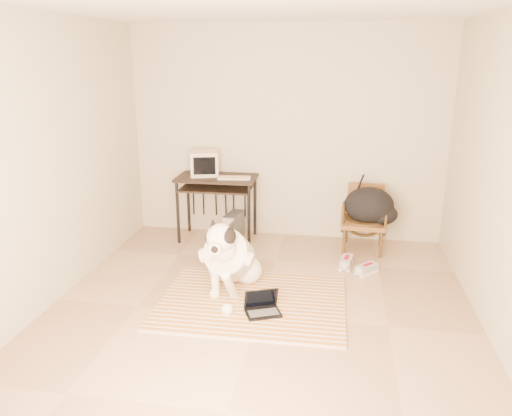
% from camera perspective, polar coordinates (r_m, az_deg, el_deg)
% --- Properties ---
extents(floor, '(4.50, 4.50, 0.00)m').
position_cam_1_polar(floor, '(4.71, 0.22, -12.24)').
color(floor, tan).
rests_on(floor, ground).
extents(ceiling, '(4.50, 4.50, 0.00)m').
position_cam_1_polar(ceiling, '(4.13, 0.27, 22.52)').
color(ceiling, silver).
rests_on(ceiling, wall_back).
extents(wall_back, '(4.50, 0.00, 4.50)m').
position_cam_1_polar(wall_back, '(6.42, 3.47, 8.43)').
color(wall_back, '#BBB499').
rests_on(wall_back, floor).
extents(wall_front, '(4.50, 0.00, 4.50)m').
position_cam_1_polar(wall_front, '(2.15, -9.48, -9.58)').
color(wall_front, '#BBB499').
rests_on(wall_front, floor).
extents(wall_left, '(0.00, 4.50, 4.50)m').
position_cam_1_polar(wall_left, '(4.94, -23.38, 4.49)').
color(wall_left, '#BBB499').
rests_on(wall_left, floor).
extents(wall_right, '(0.00, 4.50, 4.50)m').
position_cam_1_polar(wall_right, '(4.38, 27.04, 2.57)').
color(wall_right, '#BBB499').
rests_on(wall_right, floor).
extents(rug, '(1.80, 1.39, 0.02)m').
position_cam_1_polar(rug, '(4.94, -0.44, -10.67)').
color(rug, '#C56D19').
rests_on(rug, floor).
extents(dog, '(0.58, 1.21, 0.87)m').
position_cam_1_polar(dog, '(5.06, -2.99, -5.73)').
color(dog, white).
rests_on(dog, rug).
extents(laptop, '(0.38, 0.33, 0.22)m').
position_cam_1_polar(laptop, '(4.71, 0.72, -11.23)').
color(laptop, black).
rests_on(laptop, rug).
extents(computer_desk, '(1.01, 0.56, 0.84)m').
position_cam_1_polar(computer_desk, '(6.37, -4.54, 2.54)').
color(computer_desk, black).
rests_on(computer_desk, floor).
extents(crt_monitor, '(0.43, 0.41, 0.31)m').
position_cam_1_polar(crt_monitor, '(6.42, -5.95, 5.11)').
color(crt_monitor, beige).
rests_on(crt_monitor, computer_desk).
extents(desk_keyboard, '(0.41, 0.19, 0.03)m').
position_cam_1_polar(desk_keyboard, '(6.22, -2.50, 3.46)').
color(desk_keyboard, beige).
rests_on(desk_keyboard, computer_desk).
extents(pc_tower, '(0.22, 0.40, 0.36)m').
position_cam_1_polar(pc_tower, '(6.49, -2.58, -2.14)').
color(pc_tower, '#4A4A4D').
rests_on(pc_tower, floor).
extents(rattan_chair, '(0.55, 0.54, 0.79)m').
position_cam_1_polar(rattan_chair, '(6.26, 12.26, -1.12)').
color(rattan_chair, brown).
rests_on(rattan_chair, floor).
extents(backpack, '(0.64, 0.49, 0.44)m').
position_cam_1_polar(backpack, '(6.16, 13.03, 0.13)').
color(backpack, black).
rests_on(backpack, rattan_chair).
extents(sneaker_left, '(0.17, 0.32, 0.11)m').
position_cam_1_polar(sneaker_left, '(5.80, 10.28, -6.16)').
color(sneaker_left, white).
rests_on(sneaker_left, floor).
extents(sneaker_right, '(0.28, 0.29, 0.10)m').
position_cam_1_polar(sneaker_right, '(5.68, 12.51, -6.85)').
color(sneaker_right, white).
rests_on(sneaker_right, floor).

